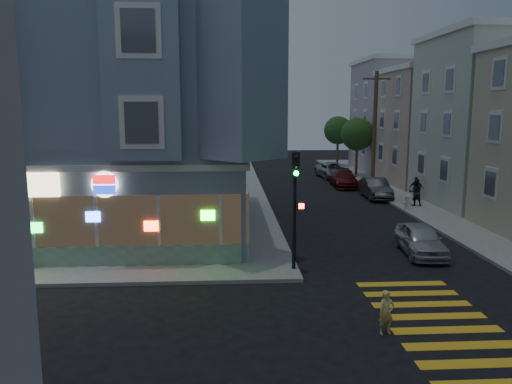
{
  "coord_description": "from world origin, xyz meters",
  "views": [
    {
      "loc": [
        0.26,
        -15.2,
        6.25
      ],
      "look_at": [
        1.52,
        6.2,
        2.66
      ],
      "focal_mm": 35.0,
      "sensor_mm": 36.0,
      "label": 1
    }
  ],
  "objects": [
    {
      "name": "corner_building",
      "position": [
        -6.0,
        10.98,
        5.82
      ],
      "size": [
        14.6,
        14.6,
        11.4
      ],
      "color": "slate",
      "rests_on": "sidewalk_nw"
    },
    {
      "name": "sidewalk_ne",
      "position": [
        23.0,
        23.0,
        0.07
      ],
      "size": [
        24.0,
        42.0,
        0.15
      ],
      "primitive_type": "cube",
      "color": "gray",
      "rests_on": "ground"
    },
    {
      "name": "parked_car_d",
      "position": [
        9.92,
        29.28,
        0.7
      ],
      "size": [
        2.86,
        5.27,
        1.4
      ],
      "primitive_type": "imported",
      "rotation": [
        0.0,
        0.0,
        0.11
      ],
      "color": "#90939A",
      "rests_on": "ground"
    },
    {
      "name": "fire_hydrant",
      "position": [
        11.3,
        14.29,
        0.62
      ],
      "size": [
        0.51,
        0.3,
        0.89
      ],
      "color": "silver",
      "rests_on": "sidewalk_ne"
    },
    {
      "name": "sidewalk_nw",
      "position": [
        -13.5,
        23.0,
        0.07
      ],
      "size": [
        33.0,
        42.0,
        0.15
      ],
      "primitive_type": "cube",
      "color": "gray",
      "rests_on": "ground"
    },
    {
      "name": "ground",
      "position": [
        0.0,
        0.0,
        0.0
      ],
      "size": [
        120.0,
        120.0,
        0.0
      ],
      "primitive_type": "plane",
      "color": "black",
      "rests_on": "ground"
    },
    {
      "name": "utility_pole",
      "position": [
        12.0,
        24.0,
        4.8
      ],
      "size": [
        2.2,
        0.3,
        9.0
      ],
      "color": "#4C3826",
      "rests_on": "sidewalk_ne"
    },
    {
      "name": "parked_car_a",
      "position": [
        8.6,
        5.27,
        0.66
      ],
      "size": [
        1.92,
        4.03,
        1.33
      ],
      "primitive_type": "imported",
      "rotation": [
        0.0,
        0.0,
        -0.09
      ],
      "color": "#B5B8BE",
      "rests_on": "ground"
    },
    {
      "name": "row_house_c",
      "position": [
        19.5,
        25.0,
        4.65
      ],
      "size": [
        12.0,
        8.6,
        9.0
      ],
      "primitive_type": "cube",
      "color": "tan",
      "rests_on": "sidewalk_ne"
    },
    {
      "name": "pedestrian_b",
      "position": [
        13.0,
        17.32,
        0.94
      ],
      "size": [
        0.97,
        0.54,
        1.57
      ],
      "primitive_type": "imported",
      "rotation": [
        0.0,
        0.0,
        2.96
      ],
      "color": "#27242D",
      "rests_on": "sidewalk_ne"
    },
    {
      "name": "street_tree_near",
      "position": [
        12.2,
        30.0,
        3.94
      ],
      "size": [
        3.0,
        3.0,
        5.3
      ],
      "color": "#4C3826",
      "rests_on": "sidewalk_ne"
    },
    {
      "name": "row_house_d",
      "position": [
        19.5,
        34.0,
        5.4
      ],
      "size": [
        12.0,
        8.6,
        10.5
      ],
      "primitive_type": "cube",
      "color": "#A199A8",
      "rests_on": "sidewalk_ne"
    },
    {
      "name": "running_child",
      "position": [
        4.67,
        -2.26,
        0.63
      ],
      "size": [
        0.51,
        0.39,
        1.26
      ],
      "primitive_type": "imported",
      "rotation": [
        0.0,
        0.0,
        0.21
      ],
      "color": "#D2C56B",
      "rests_on": "ground"
    },
    {
      "name": "parked_car_b",
      "position": [
        10.7,
        18.88,
        0.7
      ],
      "size": [
        1.64,
        4.32,
        1.41
      ],
      "primitive_type": "imported",
      "rotation": [
        0.0,
        0.0,
        -0.03
      ],
      "color": "#313436",
      "rests_on": "ground"
    },
    {
      "name": "traffic_signal",
      "position": [
        2.82,
        3.08,
        3.23
      ],
      "size": [
        0.53,
        0.51,
        4.56
      ],
      "rotation": [
        0.0,
        0.0,
        -0.06
      ],
      "color": "black",
      "rests_on": "sidewalk_nw"
    },
    {
      "name": "parked_car_c",
      "position": [
        9.67,
        24.08,
        0.67
      ],
      "size": [
        2.08,
        4.67,
        1.33
      ],
      "primitive_type": "imported",
      "rotation": [
        0.0,
        0.0,
        -0.05
      ],
      "color": "#541413",
      "rests_on": "ground"
    },
    {
      "name": "pedestrian_a",
      "position": [
        12.21,
        15.34,
        1.01
      ],
      "size": [
        0.91,
        0.74,
        1.72
      ],
      "primitive_type": "imported",
      "rotation": [
        0.0,
        0.0,
        3.03
      ],
      "color": "black",
      "rests_on": "sidewalk_ne"
    },
    {
      "name": "street_tree_far",
      "position": [
        12.2,
        38.0,
        3.94
      ],
      "size": [
        3.0,
        3.0,
        5.3
      ],
      "color": "#4C3826",
      "rests_on": "sidewalk_ne"
    }
  ]
}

